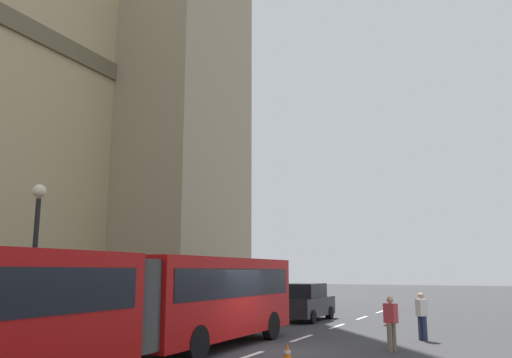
% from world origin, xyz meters
% --- Properties ---
extents(ground_plane, '(160.00, 160.00, 0.00)m').
position_xyz_m(ground_plane, '(0.00, 0.00, 0.00)').
color(ground_plane, '#333335').
extents(lane_centre_marking, '(39.00, 0.16, 0.01)m').
position_xyz_m(lane_centre_marking, '(3.29, 0.00, 0.00)').
color(lane_centre_marking, silver).
rests_on(lane_centre_marking, ground_plane).
extents(articulated_bus, '(17.48, 2.54, 2.90)m').
position_xyz_m(articulated_bus, '(-4.80, 1.99, 1.75)').
color(articulated_bus, '#B20F0F').
rests_on(articulated_bus, ground_plane).
extents(sedan_lead, '(4.40, 1.86, 1.85)m').
position_xyz_m(sedan_lead, '(9.76, 2.20, 0.91)').
color(sedan_lead, black).
rests_on(sedan_lead, ground_plane).
extents(traffic_cone_west, '(0.36, 0.36, 0.58)m').
position_xyz_m(traffic_cone_west, '(-1.96, -1.56, 0.28)').
color(traffic_cone_west, black).
rests_on(traffic_cone_west, ground_plane).
extents(traffic_cone_middle, '(0.36, 0.36, 0.58)m').
position_xyz_m(traffic_cone_middle, '(9.10, -2.05, 0.28)').
color(traffic_cone_middle, black).
rests_on(traffic_cone_middle, ground_plane).
extents(street_lamp, '(0.44, 0.44, 5.27)m').
position_xyz_m(street_lamp, '(-3.48, 6.50, 3.06)').
color(street_lamp, black).
rests_on(street_lamp, ground_plane).
extents(pedestrian_near_cones, '(0.39, 0.46, 1.69)m').
position_xyz_m(pedestrian_near_cones, '(1.57, -3.66, 0.91)').
color(pedestrian_near_cones, '#726651').
rests_on(pedestrian_near_cones, ground_plane).
extents(pedestrian_by_kerb, '(0.47, 0.41, 1.69)m').
position_xyz_m(pedestrian_by_kerb, '(4.59, -4.19, 0.91)').
color(pedestrian_by_kerb, '#262D4C').
rests_on(pedestrian_by_kerb, ground_plane).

